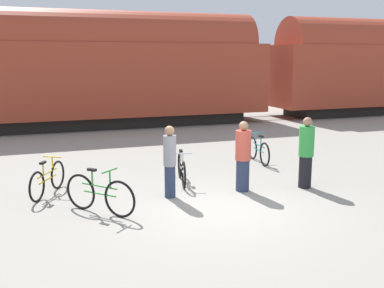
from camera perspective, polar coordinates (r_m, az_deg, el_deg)
name	(u,v)px	position (r m, az deg, el deg)	size (l,w,h in m)	color
ground_plane	(220,208)	(9.62, 3.52, -8.16)	(80.00, 80.00, 0.00)	gray
freight_train	(117,67)	(20.89, -9.52, 9.64)	(44.33, 3.00, 5.18)	black
rail_near	(121,128)	(20.42, -8.94, 2.03)	(56.33, 0.07, 0.01)	#4C4238
rail_far	(116,123)	(21.82, -9.62, 2.58)	(56.33, 0.07, 0.01)	#4C4238
bicycle_teal	(258,150)	(13.70, 8.43, -0.80)	(0.46, 1.70, 0.89)	black
bicycle_green	(100,194)	(9.39, -11.64, -6.29)	(1.23, 1.36, 0.95)	black
bicycle_yellow	(48,180)	(10.92, -17.85, -4.33)	(0.85, 1.55, 0.86)	black
bicycle_silver	(182,169)	(11.39, -1.32, -3.19)	(0.49, 1.68, 0.84)	black
person_in_green	(306,153)	(11.22, 14.28, -1.10)	(0.36, 0.36, 1.74)	black
person_in_red	(243,157)	(10.68, 6.50, -1.61)	(0.37, 0.37, 1.68)	#283351
person_in_grey	(170,161)	(10.13, -2.83, -2.19)	(0.29, 0.29, 1.65)	#283351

